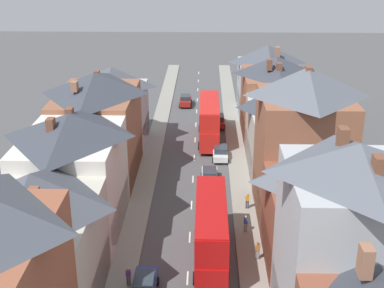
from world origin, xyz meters
The scene contains 16 objects.
pavement_left centered at (-5.10, 38.00, 0.07)m, with size 2.20×104.00×0.14m, color gray.
pavement_right centered at (5.10, 38.00, 0.07)m, with size 2.20×104.00×0.14m, color gray.
centre_line_dashes centered at (0.00, 36.00, 0.01)m, with size 0.14×97.80×0.01m.
terrace_row_left centered at (-10.19, 18.95, 5.78)m, with size 8.00×61.89×14.63m.
terrace_row_right centered at (10.18, 24.64, 5.68)m, with size 8.00×76.94×14.19m.
double_decker_bus_lead centered at (1.79, 20.27, 2.82)m, with size 2.74×10.80×5.30m.
double_decker_bus_mid_street centered at (1.79, 47.66, 2.82)m, with size 2.74×10.80×5.30m.
car_near_blue centered at (-3.10, 15.72, 0.84)m, with size 1.90×4.34×1.67m.
car_near_silver centered at (3.10, 53.41, 0.84)m, with size 1.90×4.36×1.66m.
car_parked_left_a centered at (1.80, 35.07, 0.83)m, with size 1.90×4.16×1.65m.
car_mid_black centered at (3.10, 41.86, 0.80)m, with size 1.90×4.31×1.59m.
car_parked_left_b centered at (-1.80, 62.89, 0.85)m, with size 1.90×4.09×1.70m.
pedestrian_mid_left centered at (-4.41, 16.76, 1.03)m, with size 0.36×0.22×1.61m.
pedestrian_mid_right centered at (5.62, 20.52, 1.03)m, with size 0.36×0.22×1.61m.
pedestrian_far_left centered at (4.95, 24.86, 1.03)m, with size 0.36×0.22×1.61m.
pedestrian_far_right centered at (5.41, 29.24, 1.03)m, with size 0.36×0.22×1.61m.
Camera 1 is at (1.21, -16.78, 24.88)m, focal length 50.00 mm.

